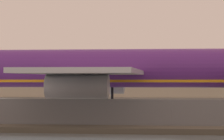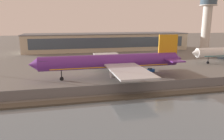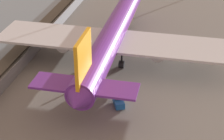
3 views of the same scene
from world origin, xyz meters
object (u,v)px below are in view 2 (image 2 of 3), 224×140
cargo_jet_purple (113,62)px  ops_van (223,57)px  baggage_tug (150,70)px  control_tower (207,18)px

cargo_jet_purple → ops_van: size_ratio=9.90×
ops_van → baggage_tug: bearing=-157.7°
baggage_tug → ops_van: (49.48, 20.31, 0.47)m
cargo_jet_purple → control_tower: bearing=36.4°
ops_van → control_tower: (11.01, 31.34, 20.18)m
cargo_jet_purple → baggage_tug: (16.13, 4.79, -4.93)m
baggage_tug → ops_van: size_ratio=0.64×
ops_van → control_tower: size_ratio=0.15×
cargo_jet_purple → ops_van: (65.61, 25.10, -4.46)m
cargo_jet_purple → control_tower: control_tower is taller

